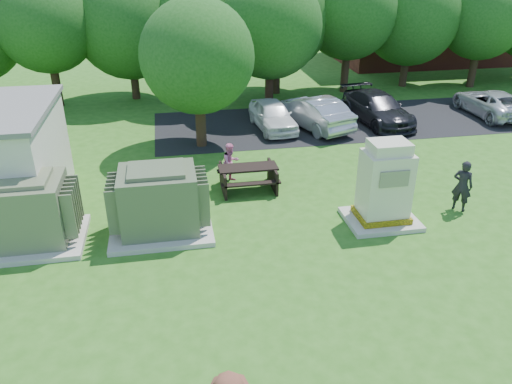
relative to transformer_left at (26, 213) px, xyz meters
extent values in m
plane|color=#2D6619|center=(6.50, -4.50, -0.97)|extent=(120.00, 120.00, 0.00)
cube|color=maroon|center=(24.50, 22.50, 3.03)|extent=(15.00, 8.00, 8.00)
cube|color=#232326|center=(13.50, 9.00, -0.96)|extent=(20.00, 6.00, 0.01)
cube|color=beige|center=(0.00, 0.00, -0.89)|extent=(3.00, 2.40, 0.15)
cube|color=#656E4E|center=(0.00, 0.00, 0.08)|extent=(2.20, 1.80, 1.80)
cube|color=#656E4E|center=(0.00, 0.00, 1.04)|extent=(1.60, 1.30, 0.12)
cube|color=#656E4E|center=(1.27, 0.00, 0.11)|extent=(0.32, 1.50, 1.35)
cube|color=beige|center=(3.70, 0.00, -0.89)|extent=(3.00, 2.40, 0.15)
cube|color=#556144|center=(3.70, 0.00, 0.08)|extent=(2.20, 1.80, 1.80)
cube|color=#556144|center=(3.70, 0.00, 1.04)|extent=(1.60, 1.30, 0.12)
cube|color=#556144|center=(2.43, 0.00, 0.11)|extent=(0.32, 1.50, 1.35)
cube|color=#556144|center=(4.97, 0.00, 0.11)|extent=(0.32, 1.50, 1.35)
cube|color=beige|center=(10.42, -0.65, -0.90)|extent=(2.17, 1.78, 0.15)
cube|color=yellow|center=(10.42, -0.65, -0.73)|extent=(1.53, 1.23, 0.18)
cube|color=beige|center=(10.42, -0.65, 0.34)|extent=(1.38, 1.09, 1.97)
cube|color=beige|center=(10.42, -0.65, 1.50)|extent=(1.14, 0.89, 0.35)
cube|color=gray|center=(10.42, -1.22, 0.74)|extent=(0.89, 0.04, 0.49)
cube|color=black|center=(6.75, 2.37, -0.13)|extent=(2.04, 0.79, 0.07)
cube|color=black|center=(6.75, 2.99, -0.47)|extent=(2.04, 0.28, 0.06)
cube|color=black|center=(6.75, 1.75, -0.47)|extent=(2.04, 0.28, 0.06)
cube|color=black|center=(5.86, 2.37, -0.55)|extent=(0.09, 1.53, 0.84)
cube|color=black|center=(7.63, 2.37, -0.55)|extent=(0.09, 1.53, 0.84)
imported|color=black|center=(13.23, -0.35, -0.12)|extent=(0.73, 0.73, 1.70)
imported|color=pink|center=(6.25, 3.15, -0.24)|extent=(0.89, 0.84, 1.45)
imported|color=white|center=(8.95, 8.59, -0.31)|extent=(1.90, 4.01, 1.32)
imported|color=#B0B0B5|center=(10.87, 8.42, -0.22)|extent=(2.99, 4.82, 1.50)
imported|color=black|center=(14.12, 8.60, -0.26)|extent=(2.54, 5.08, 1.42)
imported|color=silver|center=(20.22, 8.72, -0.34)|extent=(2.12, 4.57, 1.27)
cylinder|color=#47301E|center=(-1.50, 14.30, 0.43)|extent=(0.44, 0.44, 2.80)
sphere|color=#235B1C|center=(-1.50, 14.30, 3.33)|extent=(5.00, 5.00, 5.00)
cylinder|color=#47301E|center=(2.50, 15.10, 0.18)|extent=(0.44, 0.44, 2.30)
sphere|color=#235B1C|center=(2.50, 15.10, 3.07)|extent=(5.80, 5.80, 5.80)
cylinder|color=#47301E|center=(6.50, 14.20, 0.38)|extent=(0.44, 0.44, 2.70)
sphere|color=#235B1C|center=(6.50, 14.20, 3.35)|extent=(5.40, 5.40, 5.40)
cylinder|color=#47301E|center=(10.50, 14.80, 0.28)|extent=(0.44, 0.44, 2.50)
sphere|color=#235B1C|center=(10.50, 14.80, 3.33)|extent=(6.00, 6.00, 6.00)
cylinder|color=#47301E|center=(14.50, 14.40, 0.48)|extent=(0.44, 0.44, 2.90)
sphere|color=#235B1C|center=(14.50, 14.40, 3.49)|extent=(5.20, 5.20, 5.20)
cylinder|color=#47301E|center=(18.50, 15.00, 0.23)|extent=(0.44, 0.44, 2.40)
sphere|color=#235B1C|center=(18.50, 15.00, 3.11)|extent=(5.60, 5.60, 5.60)
cylinder|color=#47301E|center=(22.50, 14.10, 0.33)|extent=(0.44, 0.44, 2.60)
sphere|color=#235B1C|center=(22.50, 14.10, 3.07)|extent=(4.80, 4.80, 4.80)
cylinder|color=#47301E|center=(5.50, 7.00, 0.23)|extent=(0.44, 0.44, 2.40)
sphere|color=#235B1C|center=(5.50, 7.00, 2.81)|extent=(4.60, 4.60, 4.60)
cylinder|color=#47301E|center=(9.50, 12.00, 0.33)|extent=(0.44, 0.44, 2.60)
sphere|color=#235B1C|center=(9.50, 12.00, 3.19)|extent=(5.20, 5.20, 5.20)
camera|label=1|loc=(4.15, -13.28, 6.74)|focal=35.00mm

